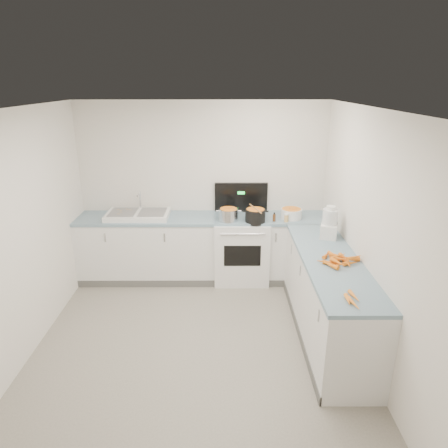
{
  "coord_description": "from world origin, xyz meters",
  "views": [
    {
      "loc": [
        0.28,
        -3.59,
        2.74
      ],
      "look_at": [
        0.3,
        1.1,
        1.05
      ],
      "focal_mm": 32.0,
      "sensor_mm": 36.0,
      "label": 1
    }
  ],
  "objects_px": {
    "steel_pot": "(229,215)",
    "mixing_bowl": "(291,213)",
    "stove": "(241,248)",
    "extract_bottle": "(274,218)",
    "food_processor": "(329,224)",
    "sink": "(138,214)",
    "black_pot": "(255,216)",
    "spice_jar": "(286,218)"
  },
  "relations": [
    {
      "from": "steel_pot",
      "to": "black_pot",
      "type": "xyz_separation_m",
      "value": [
        0.36,
        -0.03,
        0.0
      ]
    },
    {
      "from": "stove",
      "to": "food_processor",
      "type": "relative_size",
      "value": 3.43
    },
    {
      "from": "mixing_bowl",
      "to": "food_processor",
      "type": "height_order",
      "value": "food_processor"
    },
    {
      "from": "mixing_bowl",
      "to": "steel_pot",
      "type": "bearing_deg",
      "value": -172.98
    },
    {
      "from": "steel_pot",
      "to": "black_pot",
      "type": "relative_size",
      "value": 0.96
    },
    {
      "from": "spice_jar",
      "to": "food_processor",
      "type": "distance_m",
      "value": 0.72
    },
    {
      "from": "stove",
      "to": "mixing_bowl",
      "type": "relative_size",
      "value": 4.66
    },
    {
      "from": "black_pot",
      "to": "spice_jar",
      "type": "distance_m",
      "value": 0.42
    },
    {
      "from": "sink",
      "to": "black_pot",
      "type": "xyz_separation_m",
      "value": [
        1.62,
        -0.2,
        0.04
      ]
    },
    {
      "from": "mixing_bowl",
      "to": "sink",
      "type": "bearing_deg",
      "value": 178.47
    },
    {
      "from": "steel_pot",
      "to": "mixing_bowl",
      "type": "xyz_separation_m",
      "value": [
        0.87,
        0.11,
        -0.01
      ]
    },
    {
      "from": "sink",
      "to": "spice_jar",
      "type": "relative_size",
      "value": 8.84
    },
    {
      "from": "extract_bottle",
      "to": "steel_pot",
      "type": "bearing_deg",
      "value": 177.58
    },
    {
      "from": "sink",
      "to": "food_processor",
      "type": "xyz_separation_m",
      "value": [
        2.47,
        -0.78,
        0.13
      ]
    },
    {
      "from": "stove",
      "to": "mixing_bowl",
      "type": "bearing_deg",
      "value": -3.45
    },
    {
      "from": "black_pot",
      "to": "spice_jar",
      "type": "bearing_deg",
      "value": -1.44
    },
    {
      "from": "stove",
      "to": "steel_pot",
      "type": "bearing_deg",
      "value": -141.51
    },
    {
      "from": "mixing_bowl",
      "to": "extract_bottle",
      "type": "bearing_deg",
      "value": -152.14
    },
    {
      "from": "steel_pot",
      "to": "food_processor",
      "type": "bearing_deg",
      "value": -26.94
    },
    {
      "from": "sink",
      "to": "steel_pot",
      "type": "xyz_separation_m",
      "value": [
        1.26,
        -0.16,
        0.04
      ]
    },
    {
      "from": "stove",
      "to": "steel_pot",
      "type": "xyz_separation_m",
      "value": [
        -0.19,
        -0.15,
        0.54
      ]
    },
    {
      "from": "stove",
      "to": "sink",
      "type": "distance_m",
      "value": 1.54
    },
    {
      "from": "sink",
      "to": "spice_jar",
      "type": "height_order",
      "value": "sink"
    },
    {
      "from": "sink",
      "to": "steel_pot",
      "type": "bearing_deg",
      "value": -7.38
    },
    {
      "from": "mixing_bowl",
      "to": "spice_jar",
      "type": "distance_m",
      "value": 0.18
    },
    {
      "from": "steel_pot",
      "to": "spice_jar",
      "type": "relative_size",
      "value": 2.68
    },
    {
      "from": "extract_bottle",
      "to": "food_processor",
      "type": "distance_m",
      "value": 0.84
    },
    {
      "from": "sink",
      "to": "food_processor",
      "type": "height_order",
      "value": "food_processor"
    },
    {
      "from": "stove",
      "to": "spice_jar",
      "type": "relative_size",
      "value": 13.98
    },
    {
      "from": "sink",
      "to": "food_processor",
      "type": "distance_m",
      "value": 2.59
    },
    {
      "from": "spice_jar",
      "to": "sink",
      "type": "bearing_deg",
      "value": 174.22
    },
    {
      "from": "extract_bottle",
      "to": "food_processor",
      "type": "bearing_deg",
      "value": -44.87
    },
    {
      "from": "sink",
      "to": "extract_bottle",
      "type": "xyz_separation_m",
      "value": [
        1.88,
        -0.19,
        0.01
      ]
    },
    {
      "from": "stove",
      "to": "steel_pot",
      "type": "relative_size",
      "value": 5.22
    },
    {
      "from": "spice_jar",
      "to": "food_processor",
      "type": "height_order",
      "value": "food_processor"
    },
    {
      "from": "stove",
      "to": "steel_pot",
      "type": "height_order",
      "value": "stove"
    },
    {
      "from": "spice_jar",
      "to": "food_processor",
      "type": "xyz_separation_m",
      "value": [
        0.43,
        -0.57,
        0.12
      ]
    },
    {
      "from": "black_pot",
      "to": "steel_pot",
      "type": "bearing_deg",
      "value": 174.88
    },
    {
      "from": "food_processor",
      "to": "spice_jar",
      "type": "bearing_deg",
      "value": 126.91
    },
    {
      "from": "spice_jar",
      "to": "steel_pot",
      "type": "bearing_deg",
      "value": 176.85
    },
    {
      "from": "extract_bottle",
      "to": "stove",
      "type": "bearing_deg",
      "value": 157.99
    },
    {
      "from": "sink",
      "to": "steel_pot",
      "type": "distance_m",
      "value": 1.27
    }
  ]
}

